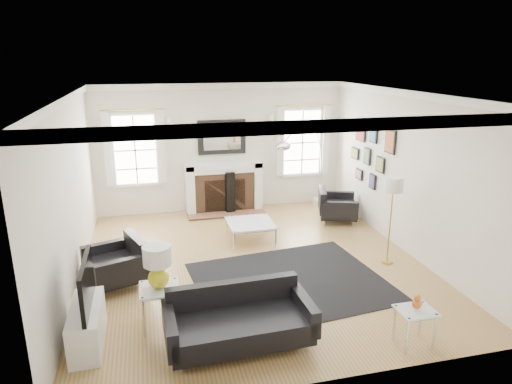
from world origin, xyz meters
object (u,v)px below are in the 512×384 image
object	(u,v)px
armchair_right	(335,207)
gourd_lamp	(158,264)
sofa	(238,321)
arc_floor_lamp	(304,165)
coffee_table	(251,224)
fireplace	(224,188)
armchair_left	(119,264)

from	to	relation	value
armchair_right	gourd_lamp	bearing A→B (deg)	-140.09
sofa	gourd_lamp	xyz separation A→B (m)	(-0.89, 0.60, 0.56)
sofa	gourd_lamp	distance (m)	1.22
gourd_lamp	arc_floor_lamp	size ratio (longest dim) A/B	0.27
armchair_right	coffee_table	bearing A→B (deg)	-161.97
coffee_table	fireplace	bearing A→B (deg)	95.50
fireplace	armchair_left	xyz separation A→B (m)	(-2.14, -3.01, -0.21)
gourd_lamp	fireplace	bearing A→B (deg)	69.86
fireplace	armchair_right	size ratio (longest dim) A/B	1.65
armchair_right	gourd_lamp	xyz separation A→B (m)	(-3.72, -3.11, 0.56)
sofa	coffee_table	size ratio (longest dim) A/B	2.12
gourd_lamp	arc_floor_lamp	distance (m)	4.77
armchair_left	arc_floor_lamp	size ratio (longest dim) A/B	0.52
sofa	armchair_left	distance (m)	2.39
sofa	coffee_table	xyz separation A→B (m)	(0.86, 3.08, 0.03)
coffee_table	gourd_lamp	xyz separation A→B (m)	(-1.76, -2.47, 0.53)
sofa	gourd_lamp	bearing A→B (deg)	145.95
arc_floor_lamp	gourd_lamp	bearing A→B (deg)	-131.59
gourd_lamp	arc_floor_lamp	xyz separation A→B (m)	(3.16, 3.56, 0.27)
armchair_left	sofa	bearing A→B (deg)	-52.50
gourd_lamp	arc_floor_lamp	bearing A→B (deg)	48.41
armchair_left	armchair_right	size ratio (longest dim) A/B	1.06
sofa	armchair_left	bearing A→B (deg)	127.50
armchair_left	coffee_table	world-z (taller)	armchair_left
gourd_lamp	arc_floor_lamp	world-z (taller)	arc_floor_lamp
fireplace	arc_floor_lamp	world-z (taller)	arc_floor_lamp
coffee_table	gourd_lamp	bearing A→B (deg)	-125.36
sofa	armchair_left	xyz separation A→B (m)	(-1.46, 1.90, 0.02)
coffee_table	armchair_right	bearing A→B (deg)	18.03
fireplace	gourd_lamp	size ratio (longest dim) A/B	3.00
arc_floor_lamp	coffee_table	bearing A→B (deg)	-142.24
armchair_left	armchair_right	bearing A→B (deg)	22.99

